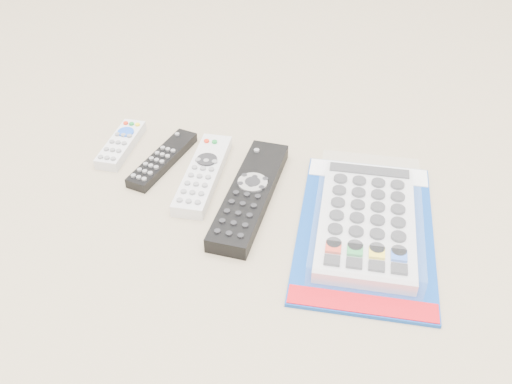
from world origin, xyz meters
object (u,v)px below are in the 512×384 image
(remote_small_grey, at_px, (121,144))
(remote_large_black, at_px, (250,194))
(jumbo_remote_packaged, at_px, (367,220))
(remote_silver_dvd, at_px, (203,174))
(remote_slim_black, at_px, (162,159))

(remote_small_grey, bearing_deg, remote_large_black, -19.49)
(jumbo_remote_packaged, bearing_deg, remote_large_black, 169.31)
(remote_silver_dvd, bearing_deg, jumbo_remote_packaged, -15.13)
(remote_silver_dvd, relative_size, remote_large_black, 0.80)
(remote_slim_black, relative_size, remote_large_black, 0.65)
(remote_slim_black, bearing_deg, jumbo_remote_packaged, -1.45)
(remote_large_black, bearing_deg, jumbo_remote_packaged, -5.15)
(remote_small_grey, height_order, remote_silver_dvd, remote_silver_dvd)
(remote_silver_dvd, distance_m, remote_large_black, 0.09)
(remote_small_grey, relative_size, remote_large_black, 0.53)
(remote_slim_black, xyz_separation_m, remote_large_black, (0.17, -0.04, 0.00))
(remote_slim_black, distance_m, jumbo_remote_packaged, 0.35)
(remote_small_grey, xyz_separation_m, remote_silver_dvd, (0.16, -0.03, 0.00))
(remote_small_grey, xyz_separation_m, jumbo_remote_packaged, (0.43, -0.07, 0.01))
(remote_slim_black, xyz_separation_m, remote_silver_dvd, (0.08, -0.02, 0.00))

